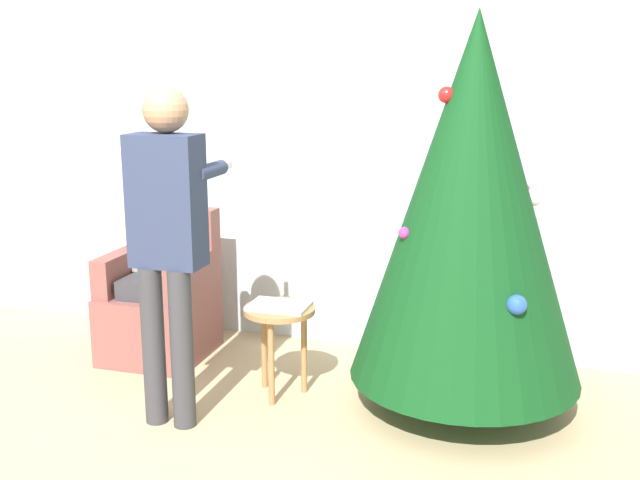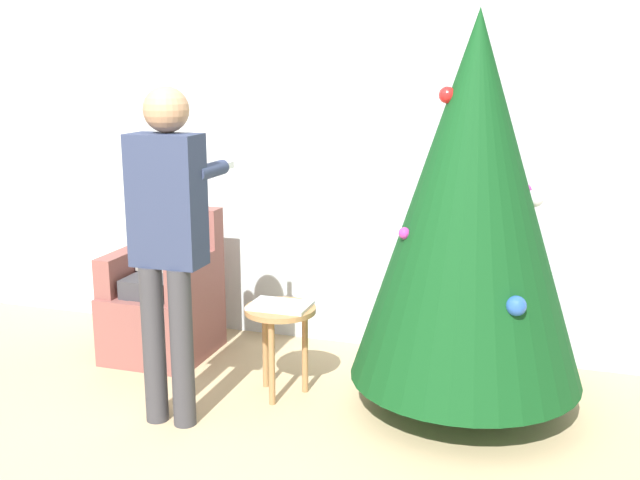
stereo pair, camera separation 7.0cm
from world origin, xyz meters
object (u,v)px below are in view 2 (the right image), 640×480
at_px(person_seated, 161,252).
at_px(side_stool, 280,322).
at_px(christmas_tree, 472,201).
at_px(armchair, 165,302).
at_px(person_standing, 168,228).

xyz_separation_m(person_seated, side_stool, (0.95, -0.36, -0.25)).
bearing_deg(christmas_tree, armchair, 173.38).
bearing_deg(person_standing, christmas_tree, 22.39).
height_order(person_seated, side_stool, person_seated).
bearing_deg(person_standing, side_stool, 45.84).
relative_size(armchair, person_standing, 0.54).
distance_m(armchair, side_stool, 1.03).
bearing_deg(person_seated, armchair, 90.00).
height_order(person_seated, person_standing, person_standing).
distance_m(christmas_tree, side_stool, 1.26).
height_order(armchair, side_stool, armchair).
xyz_separation_m(christmas_tree, armchair, (-1.98, 0.23, -0.81)).
bearing_deg(christmas_tree, person_standing, -157.61).
relative_size(christmas_tree, side_stool, 4.07).
bearing_deg(armchair, person_standing, -58.09).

